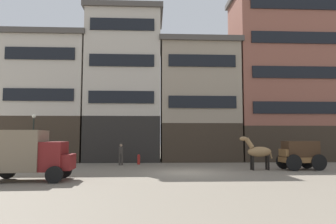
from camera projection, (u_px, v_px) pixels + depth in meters
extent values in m
plane|color=slate|center=(187.00, 173.00, 19.12)|extent=(120.00, 120.00, 0.00)
cube|color=#33281E|center=(48.00, 139.00, 28.55)|extent=(7.20, 5.34, 4.10)
cube|color=#B7AD9E|center=(50.00, 80.00, 29.01)|extent=(7.20, 5.34, 7.34)
cube|color=#47423D|center=(51.00, 40.00, 29.33)|extent=(7.70, 5.84, 0.50)
cube|color=black|center=(39.00, 95.00, 26.14)|extent=(6.05, 0.12, 1.10)
cube|color=black|center=(40.00, 53.00, 26.44)|extent=(6.05, 0.12, 1.10)
cube|color=black|center=(124.00, 139.00, 28.89)|extent=(6.86, 5.34, 4.11)
cube|color=#B7AD9E|center=(125.00, 67.00, 29.46)|extent=(6.86, 5.34, 9.91)
cube|color=#47423D|center=(125.00, 16.00, 29.88)|extent=(7.36, 5.84, 0.50)
cube|color=black|center=(121.00, 97.00, 26.47)|extent=(5.76, 0.12, 1.10)
cube|color=black|center=(122.00, 60.00, 26.74)|extent=(5.76, 0.12, 1.10)
cube|color=black|center=(122.00, 24.00, 27.01)|extent=(5.76, 0.12, 1.10)
cube|color=#33281E|center=(198.00, 142.00, 29.20)|extent=(7.25, 5.34, 3.49)
cube|color=gray|center=(198.00, 86.00, 29.65)|extent=(7.25, 5.34, 7.51)
cube|color=#47423D|center=(198.00, 47.00, 29.98)|extent=(7.75, 5.84, 0.50)
cube|color=black|center=(203.00, 102.00, 26.78)|extent=(6.09, 0.12, 1.10)
cube|color=black|center=(202.00, 61.00, 27.09)|extent=(6.09, 0.12, 1.10)
cube|color=#33281E|center=(286.00, 143.00, 29.61)|extent=(9.82, 5.34, 3.27)
cube|color=brown|center=(283.00, 62.00, 30.27)|extent=(9.82, 5.34, 13.02)
cube|color=black|center=(298.00, 108.00, 27.15)|extent=(8.25, 0.12, 1.10)
cube|color=black|center=(297.00, 72.00, 27.42)|extent=(8.25, 0.12, 1.10)
cube|color=black|center=(295.00, 37.00, 27.68)|extent=(8.25, 0.12, 1.10)
cube|color=black|center=(294.00, 3.00, 27.95)|extent=(8.25, 0.12, 1.10)
cube|color=brown|center=(301.00, 160.00, 20.82)|extent=(2.79, 1.49, 0.36)
cube|color=#3D2819|center=(300.00, 149.00, 20.88)|extent=(2.37, 1.27, 1.10)
cube|color=brown|center=(285.00, 153.00, 20.72)|extent=(0.48, 1.07, 0.50)
cylinder|color=black|center=(294.00, 163.00, 19.99)|extent=(1.10, 0.16, 1.10)
cylinder|color=black|center=(283.00, 161.00, 21.40)|extent=(1.10, 0.16, 1.10)
cylinder|color=black|center=(319.00, 163.00, 20.21)|extent=(1.10, 0.16, 1.10)
cylinder|color=black|center=(307.00, 161.00, 21.61)|extent=(1.10, 0.16, 1.10)
ellipsoid|color=#937047|center=(259.00, 152.00, 20.72)|extent=(1.74, 0.72, 0.70)
cylinder|color=#937047|center=(249.00, 143.00, 20.69)|extent=(0.69, 0.37, 0.76)
ellipsoid|color=#937047|center=(244.00, 139.00, 20.66)|extent=(0.58, 0.28, 0.30)
cylinder|color=#937047|center=(271.00, 154.00, 20.81)|extent=(0.27, 0.12, 0.65)
cylinder|color=black|center=(253.00, 163.00, 20.42)|extent=(0.14, 0.14, 0.95)
cylinder|color=black|center=(251.00, 163.00, 20.77)|extent=(0.14, 0.14, 0.95)
cylinder|color=black|center=(268.00, 163.00, 20.55)|extent=(0.14, 0.14, 0.95)
cylinder|color=black|center=(266.00, 163.00, 20.90)|extent=(0.14, 0.14, 0.95)
cube|color=maroon|center=(51.00, 156.00, 15.72)|extent=(1.47, 1.76, 1.50)
cube|color=maroon|center=(65.00, 162.00, 15.76)|extent=(0.96, 1.48, 0.80)
cube|color=#756651|center=(15.00, 151.00, 15.58)|extent=(2.88, 2.02, 2.10)
cube|color=silver|center=(60.00, 151.00, 15.78)|extent=(0.25, 1.37, 0.64)
cylinder|color=black|center=(64.00, 170.00, 16.63)|extent=(0.85, 0.26, 0.84)
cylinder|color=black|center=(54.00, 175.00, 14.75)|extent=(0.85, 0.26, 0.84)
cylinder|color=black|center=(8.00, 171.00, 16.37)|extent=(0.85, 0.26, 0.84)
cylinder|color=#38332D|center=(120.00, 160.00, 24.10)|extent=(0.16, 0.16, 0.85)
cylinder|color=#38332D|center=(122.00, 160.00, 24.11)|extent=(0.16, 0.16, 0.85)
cylinder|color=#38332D|center=(121.00, 151.00, 24.16)|extent=(0.47, 0.47, 0.62)
sphere|color=tan|center=(121.00, 145.00, 24.20)|extent=(0.22, 0.22, 0.22)
cylinder|color=#38332D|center=(121.00, 144.00, 24.21)|extent=(0.28, 0.28, 0.02)
cylinder|color=#38332D|center=(121.00, 143.00, 24.21)|extent=(0.18, 0.18, 0.09)
cylinder|color=black|center=(33.00, 141.00, 24.35)|extent=(0.12, 0.12, 3.80)
sphere|color=silver|center=(34.00, 116.00, 24.52)|extent=(0.32, 0.32, 0.32)
cylinder|color=maroon|center=(139.00, 160.00, 24.79)|extent=(0.24, 0.24, 0.70)
sphere|color=maroon|center=(139.00, 156.00, 24.82)|extent=(0.22, 0.22, 0.22)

